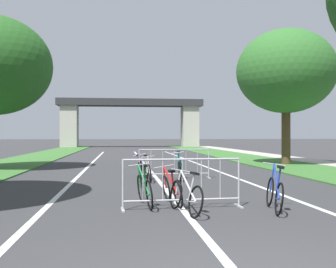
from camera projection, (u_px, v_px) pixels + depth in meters
name	position (u px, v px, depth m)	size (l,w,h in m)	color
grass_verge_left	(35.00, 158.00, 26.28)	(3.47, 57.84, 0.05)	#386B2D
grass_verge_right	(238.00, 157.00, 27.91)	(3.47, 57.84, 0.05)	#386B2D
sidewalk_path_right	(274.00, 156.00, 28.23)	(1.86, 57.84, 0.08)	#ADA89E
lane_stripe_center	(146.00, 165.00, 20.21)	(0.14, 33.46, 0.01)	silver
lane_stripe_right_lane	(201.00, 165.00, 20.55)	(0.14, 33.46, 0.01)	silver
lane_stripe_left_lane	(89.00, 166.00, 19.88)	(0.14, 33.46, 0.01)	silver
overpass_bridge	(131.00, 115.00, 51.08)	(18.40, 3.08, 6.13)	#2D2D30
tree_right_pine_far	(286.00, 72.00, 20.51)	(5.07, 5.07, 6.98)	#4C3823
crowd_barrier_nearest	(182.00, 183.00, 8.34)	(2.56, 0.57, 1.05)	#ADADB2
crowd_barrier_second	(174.00, 164.00, 13.99)	(2.55, 0.53, 1.05)	#ADADB2
bicycle_purple_0	(141.00, 168.00, 14.29)	(0.47, 1.58, 0.87)	black
bicycle_white_1	(148.00, 171.00, 13.32)	(0.44, 1.64, 0.88)	black
bicycle_blue_2	(275.00, 193.00, 8.06)	(0.63, 1.63, 0.96)	black
bicycle_red_3	(172.00, 189.00, 8.78)	(0.54, 1.60, 0.86)	black
bicycle_teal_4	(180.00, 169.00, 13.58)	(0.62, 1.66, 1.00)	black
bicycle_green_5	(144.00, 189.00, 8.61)	(0.50, 1.70, 0.92)	black
bicycle_silver_6	(186.00, 196.00, 7.82)	(0.51, 1.63, 0.85)	black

